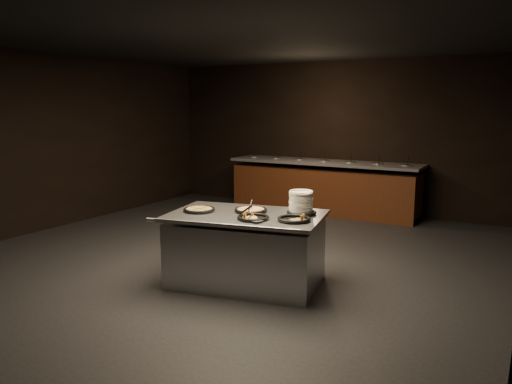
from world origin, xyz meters
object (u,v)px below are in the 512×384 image
Objects in this scene: serving_counter at (246,250)px; plate_stack at (301,203)px; pan_cheese_whole at (251,210)px; pan_veggie_whole at (199,210)px.

plate_stack is at bearing 16.50° from serving_counter.
plate_stack is 0.71× the size of pan_cheese_whole.
serving_counter is 0.47m from pan_cheese_whole.
plate_stack is 0.59m from pan_cheese_whole.
plate_stack is 0.73× the size of pan_veggie_whole.
plate_stack reaches higher than serving_counter.
plate_stack is at bearing 15.64° from pan_cheese_whole.
serving_counter is 5.19× the size of pan_veggie_whole.
pan_veggie_whole is at bearing -176.74° from serving_counter.
serving_counter is at bearing -152.14° from plate_stack.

